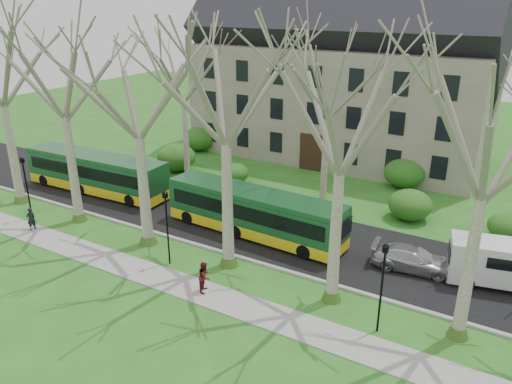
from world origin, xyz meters
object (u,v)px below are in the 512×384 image
sedan (413,259)px  pedestrian_b (205,277)px  pedestrian_a (31,219)px  bus_follow (254,212)px  bus_lead (96,173)px  van_a (506,265)px

sedan → pedestrian_b: size_ratio=2.74×
pedestrian_a → bus_follow: bearing=127.0°
bus_lead → pedestrian_a: bus_lead is taller
bus_lead → bus_follow: bus_lead is taller
bus_lead → pedestrian_a: size_ratio=8.11×
bus_follow → pedestrian_b: bearing=-77.3°
van_a → sedan: bearing=177.1°
sedan → van_a: 4.52m
pedestrian_b → bus_follow: bearing=-8.1°
van_a → pedestrian_b: van_a is taller
pedestrian_a → van_a: bearing=115.6°
pedestrian_b → van_a: bearing=-75.6°
van_a → pedestrian_b: size_ratio=3.35×
bus_follow → sedan: 9.81m
sedan → pedestrian_b: bearing=124.4°
van_a → bus_lead: bearing=169.7°
sedan → bus_follow: bearing=86.6°
van_a → pedestrian_a: size_ratio=3.66×
pedestrian_a → bus_lead: bearing=-158.7°
van_a → pedestrian_b: (-12.98, -8.25, -0.38)m
bus_follow → pedestrian_b: 7.06m
bus_follow → pedestrian_b: size_ratio=7.28×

